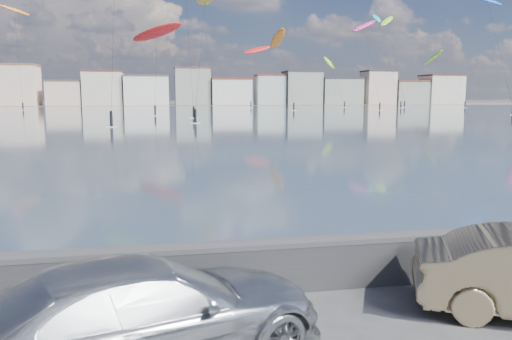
{
  "coord_description": "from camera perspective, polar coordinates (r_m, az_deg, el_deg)",
  "views": [
    {
      "loc": [
        -0.95,
        -6.3,
        3.78
      ],
      "look_at": [
        1.0,
        4.0,
        2.2
      ],
      "focal_mm": 35.0,
      "sensor_mm": 36.0,
      "label": 1
    }
  ],
  "objects": [
    {
      "name": "far_buildings",
      "position": [
        192.33,
        -10.18,
        9.1
      ],
      "size": [
        240.79,
        13.26,
        14.6
      ],
      "color": "beige",
      "rests_on": "ground"
    },
    {
      "name": "kitesurfer_10",
      "position": [
        167.14,
        14.77,
        15.94
      ],
      "size": [
        7.02,
        11.56,
        29.01
      ],
      "color": "#8CD826",
      "rests_on": "ground"
    },
    {
      "name": "kitesurfer_1",
      "position": [
        171.3,
        19.66,
        11.93
      ],
      "size": [
        6.24,
        17.52,
        18.14
      ],
      "color": "#8CD826",
      "rests_on": "ground"
    },
    {
      "name": "bay_water",
      "position": [
        97.88,
        -10.23,
        6.22
      ],
      "size": [
        500.0,
        177.0,
        0.0
      ],
      "primitive_type": "cube",
      "color": "#303C51",
      "rests_on": "ground"
    },
    {
      "name": "kitesurfer_12",
      "position": [
        168.18,
        8.37,
        11.96
      ],
      "size": [
        3.43,
        17.16,
        17.04
      ],
      "color": "#8CD826",
      "rests_on": "ground"
    },
    {
      "name": "kitesurfer_15",
      "position": [
        104.34,
        -11.26,
        15.14
      ],
      "size": [
        11.04,
        14.85,
        18.68
      ],
      "color": "red",
      "rests_on": "ground"
    },
    {
      "name": "seawall",
      "position": [
        9.6,
        -4.51,
        -10.92
      ],
      "size": [
        400.0,
        0.36,
        1.08
      ],
      "color": "#28282B",
      "rests_on": "ground"
    },
    {
      "name": "kitesurfer_2",
      "position": [
        136.34,
        12.23,
        15.69
      ],
      "size": [
        9.61,
        12.06,
        23.59
      ],
      "color": "#E5338C",
      "rests_on": "ground"
    },
    {
      "name": "kitesurfer_6",
      "position": [
        151.65,
        -25.89,
        15.95
      ],
      "size": [
        7.9,
        13.33,
        27.66
      ],
      "color": "orange",
      "rests_on": "ground"
    },
    {
      "name": "car_silver",
      "position": [
        7.41,
        -12.41,
        -15.67
      ],
      "size": [
        5.67,
        3.77,
        1.53
      ],
      "primitive_type": "imported",
      "rotation": [
        0.0,
        0.0,
        1.91
      ],
      "color": "#ADB0B3",
      "rests_on": "ground"
    },
    {
      "name": "far_shore_strip",
      "position": [
        206.34,
        -10.55,
        7.38
      ],
      "size": [
        500.0,
        60.0,
        0.0
      ],
      "primitive_type": "cube",
      "color": "#4C473D",
      "rests_on": "ground"
    },
    {
      "name": "kitesurfer_4",
      "position": [
        162.75,
        0.08,
        13.51
      ],
      "size": [
        10.4,
        13.66,
        20.23
      ],
      "color": "red",
      "rests_on": "ground"
    },
    {
      "name": "kitesurfer_5",
      "position": [
        131.87,
        2.49,
        14.7
      ],
      "size": [
        4.85,
        12.97,
        20.73
      ],
      "color": "orange",
      "rests_on": "ground"
    },
    {
      "name": "kitesurfer_0",
      "position": [
        115.22,
        24.99,
        16.95
      ],
      "size": [
        8.64,
        10.96,
        23.86
      ],
      "color": "blue",
      "rests_on": "ground"
    },
    {
      "name": "kitesurfer_16",
      "position": [
        165.63,
        13.62,
        16.35
      ],
      "size": [
        4.62,
        19.25,
        29.66
      ],
      "color": "#19BFBF",
      "rests_on": "ground"
    }
  ]
}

